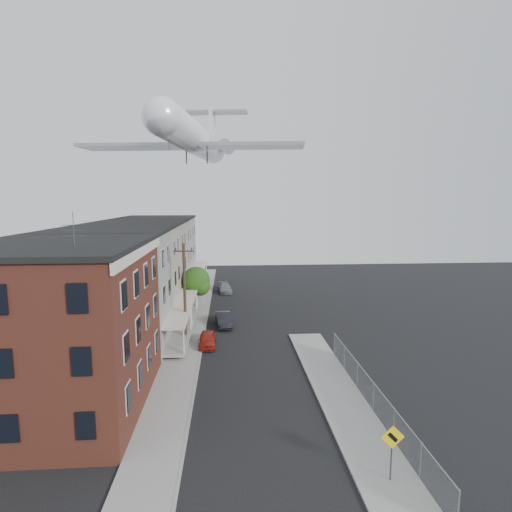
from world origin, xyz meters
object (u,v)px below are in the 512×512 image
Objects in this scene: utility_pole at (185,291)px; car_mid at (224,319)px; warning_sign at (392,444)px; airplane at (196,139)px; car_far at (225,288)px; car_near at (207,339)px; street_tree at (197,282)px.

car_mid is at bearing 52.02° from utility_pole.
utility_pole reaches higher than warning_sign.
utility_pole is 6.79m from car_mid.
airplane reaches higher than warning_sign.
utility_pole is 17.05m from airplane.
warning_sign is 0.67× the size of car_far.
car_mid is at bearing 75.08° from car_near.
warning_sign is at bearing -77.91° from car_mid.
car_far is (1.41, 20.49, 0.00)m from car_near.
car_far is at bearing 71.79° from street_tree.
car_far is 21.41m from airplane.
car_near is at bearing -110.43° from car_mid.
car_near is 0.13× the size of airplane.
car_near is 0.85× the size of car_far.
airplane reaches higher than car_near.
car_far is 0.16× the size of airplane.
car_mid reaches higher than car_far.
car_mid is at bearing -58.92° from airplane.
airplane is at bearing -75.51° from street_tree.
utility_pole is 4.69m from car_near.
street_tree is 1.24× the size of car_far.
airplane is (-2.84, -10.30, 18.55)m from car_far.
street_tree reaches higher than car_near.
warning_sign is 0.31× the size of utility_pole.
airplane is at bearing 86.37° from utility_pole.
car_near is 21.21m from airplane.
airplane is at bearing 114.66° from car_mid.
car_far reaches higher than car_near.
car_near is at bearing -99.84° from car_far.
car_far is (-7.79, 38.32, -1.27)m from warning_sign.
car_mid is 0.99× the size of car_far.
car_far is (3.08, 9.37, -2.84)m from street_tree.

